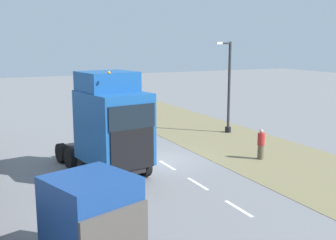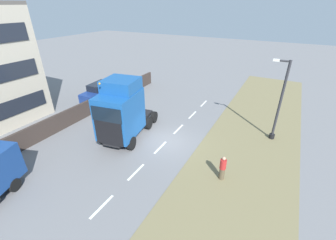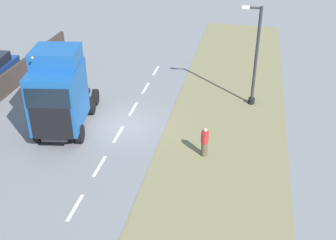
# 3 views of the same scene
# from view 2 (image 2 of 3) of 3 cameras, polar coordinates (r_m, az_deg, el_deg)

# --- Properties ---
(ground_plane) EXTENTS (120.00, 120.00, 0.00)m
(ground_plane) POSITION_cam_2_polar(r_m,az_deg,el_deg) (18.02, -0.53, -5.55)
(ground_plane) COLOR slate
(ground_plane) RESTS_ON ground
(grass_verge) EXTENTS (7.00, 44.00, 0.01)m
(grass_verge) POSITION_cam_2_polar(r_m,az_deg,el_deg) (16.53, 18.38, -10.63)
(grass_verge) COLOR olive
(grass_verge) RESTS_ON ground
(lane_markings) EXTENTS (0.16, 17.80, 0.00)m
(lane_markings) POSITION_cam_2_polar(r_m,az_deg,el_deg) (18.54, 0.51, -4.50)
(lane_markings) COLOR white
(lane_markings) RESTS_ON ground
(boundary_wall) EXTENTS (0.25, 24.00, 1.51)m
(boundary_wall) POSITION_cam_2_polar(r_m,az_deg,el_deg) (22.85, -20.79, 2.26)
(boundary_wall) COLOR #382D28
(boundary_wall) RESTS_ON ground
(lorry_cab) EXTENTS (3.55, 6.59, 5.12)m
(lorry_cab) POSITION_cam_2_polar(r_m,az_deg,el_deg) (17.47, -11.65, 2.07)
(lorry_cab) COLOR black
(lorry_cab) RESTS_ON ground
(parked_car) EXTENTS (2.10, 4.86, 1.98)m
(parked_car) POSITION_cam_2_polar(r_m,az_deg,el_deg) (26.54, -16.94, 6.85)
(parked_car) COLOR navy
(parked_car) RESTS_ON ground
(lamp_post) EXTENTS (1.33, 0.42, 6.36)m
(lamp_post) POSITION_cam_2_polar(r_m,az_deg,el_deg) (19.10, 26.21, 3.05)
(lamp_post) COLOR black
(lamp_post) RESTS_ON ground
(pedestrian) EXTENTS (0.39, 0.39, 1.68)m
(pedestrian) POSITION_cam_2_polar(r_m,az_deg,el_deg) (14.52, 13.68, -11.82)
(pedestrian) COLOR brown
(pedestrian) RESTS_ON ground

